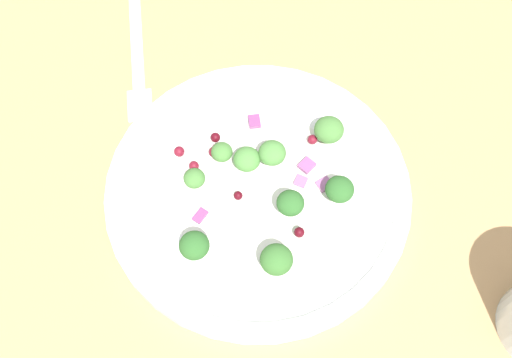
# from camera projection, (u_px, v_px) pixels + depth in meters

# --- Properties ---
(ground_plane) EXTENTS (1.80, 1.80, 0.02)m
(ground_plane) POSITION_uv_depth(u_px,v_px,m) (253.00, 207.00, 0.57)
(ground_plane) COLOR tan
(plate) EXTENTS (0.27, 0.27, 0.02)m
(plate) POSITION_uv_depth(u_px,v_px,m) (256.00, 188.00, 0.56)
(plate) COLOR white
(plate) RESTS_ON ground_plane
(dressing_pool) EXTENTS (0.16, 0.16, 0.00)m
(dressing_pool) POSITION_uv_depth(u_px,v_px,m) (256.00, 186.00, 0.55)
(dressing_pool) COLOR white
(dressing_pool) RESTS_ON plate
(broccoli_floret_0) EXTENTS (0.03, 0.03, 0.03)m
(broccoli_floret_0) POSITION_uv_depth(u_px,v_px,m) (329.00, 130.00, 0.56)
(broccoli_floret_0) COLOR #9EC684
(broccoli_floret_0) RESTS_ON plate
(broccoli_floret_1) EXTENTS (0.02, 0.02, 0.02)m
(broccoli_floret_1) POSITION_uv_depth(u_px,v_px,m) (268.00, 152.00, 0.55)
(broccoli_floret_1) COLOR #9EC684
(broccoli_floret_1) RESTS_ON plate
(broccoli_floret_2) EXTENTS (0.03, 0.03, 0.03)m
(broccoli_floret_2) POSITION_uv_depth(u_px,v_px,m) (340.00, 190.00, 0.53)
(broccoli_floret_2) COLOR #8EB77A
(broccoli_floret_2) RESTS_ON plate
(broccoli_floret_3) EXTENTS (0.02, 0.02, 0.02)m
(broccoli_floret_3) POSITION_uv_depth(u_px,v_px,m) (194.00, 179.00, 0.54)
(broccoli_floret_3) COLOR #9EC684
(broccoli_floret_3) RESTS_ON plate
(broccoli_floret_4) EXTENTS (0.03, 0.03, 0.03)m
(broccoli_floret_4) POSITION_uv_depth(u_px,v_px,m) (194.00, 246.00, 0.50)
(broccoli_floret_4) COLOR #9EC684
(broccoli_floret_4) RESTS_ON plate
(broccoli_floret_5) EXTENTS (0.03, 0.03, 0.03)m
(broccoli_floret_5) POSITION_uv_depth(u_px,v_px,m) (276.00, 260.00, 0.50)
(broccoli_floret_5) COLOR #ADD18E
(broccoli_floret_5) RESTS_ON plate
(broccoli_floret_6) EXTENTS (0.02, 0.02, 0.02)m
(broccoli_floret_6) POSITION_uv_depth(u_px,v_px,m) (222.00, 152.00, 0.55)
(broccoli_floret_6) COLOR #9EC684
(broccoli_floret_6) RESTS_ON plate
(broccoli_floret_7) EXTENTS (0.02, 0.02, 0.02)m
(broccoli_floret_7) POSITION_uv_depth(u_px,v_px,m) (293.00, 199.00, 0.52)
(broccoli_floret_7) COLOR #8EB77A
(broccoli_floret_7) RESTS_ON plate
(broccoli_floret_8) EXTENTS (0.02, 0.02, 0.02)m
(broccoli_floret_8) POSITION_uv_depth(u_px,v_px,m) (247.00, 160.00, 0.55)
(broccoli_floret_8) COLOR #ADD18E
(broccoli_floret_8) RESTS_ON plate
(cranberry_0) EXTENTS (0.01, 0.01, 0.01)m
(cranberry_0) POSITION_uv_depth(u_px,v_px,m) (299.00, 232.00, 0.52)
(cranberry_0) COLOR #4C0A14
(cranberry_0) RESTS_ON plate
(cranberry_1) EXTENTS (0.01, 0.01, 0.01)m
(cranberry_1) POSITION_uv_depth(u_px,v_px,m) (312.00, 140.00, 0.57)
(cranberry_1) COLOR maroon
(cranberry_1) RESTS_ON plate
(cranberry_2) EXTENTS (0.01, 0.01, 0.01)m
(cranberry_2) POSITION_uv_depth(u_px,v_px,m) (214.00, 152.00, 0.56)
(cranberry_2) COLOR maroon
(cranberry_2) RESTS_ON plate
(cranberry_3) EXTENTS (0.01, 0.01, 0.01)m
(cranberry_3) POSITION_uv_depth(u_px,v_px,m) (215.00, 137.00, 0.57)
(cranberry_3) COLOR #4C0A14
(cranberry_3) RESTS_ON plate
(cranberry_4) EXTENTS (0.01, 0.01, 0.01)m
(cranberry_4) POSITION_uv_depth(u_px,v_px,m) (238.00, 196.00, 0.54)
(cranberry_4) COLOR #4C0A14
(cranberry_4) RESTS_ON plate
(cranberry_5) EXTENTS (0.01, 0.01, 0.01)m
(cranberry_5) POSITION_uv_depth(u_px,v_px,m) (195.00, 165.00, 0.55)
(cranberry_5) COLOR maroon
(cranberry_5) RESTS_ON plate
(cranberry_6) EXTENTS (0.01, 0.01, 0.01)m
(cranberry_6) POSITION_uv_depth(u_px,v_px,m) (179.00, 152.00, 0.56)
(cranberry_6) COLOR maroon
(cranberry_6) RESTS_ON plate
(onion_bit_0) EXTENTS (0.02, 0.01, 0.00)m
(onion_bit_0) POSITION_uv_depth(u_px,v_px,m) (307.00, 165.00, 0.56)
(onion_bit_0) COLOR #934C84
(onion_bit_0) RESTS_ON plate
(onion_bit_1) EXTENTS (0.01, 0.01, 0.00)m
(onion_bit_1) POSITION_uv_depth(u_px,v_px,m) (200.00, 216.00, 0.54)
(onion_bit_1) COLOR #843D75
(onion_bit_1) RESTS_ON plate
(onion_bit_2) EXTENTS (0.02, 0.02, 0.00)m
(onion_bit_2) POSITION_uv_depth(u_px,v_px,m) (324.00, 184.00, 0.55)
(onion_bit_2) COLOR #A35B93
(onion_bit_2) RESTS_ON plate
(onion_bit_3) EXTENTS (0.01, 0.01, 0.01)m
(onion_bit_3) POSITION_uv_depth(u_px,v_px,m) (196.00, 181.00, 0.55)
(onion_bit_3) COLOR #843D75
(onion_bit_3) RESTS_ON plate
(onion_bit_4) EXTENTS (0.02, 0.02, 0.00)m
(onion_bit_4) POSITION_uv_depth(u_px,v_px,m) (254.00, 121.00, 0.58)
(onion_bit_4) COLOR #843D75
(onion_bit_4) RESTS_ON plate
(onion_bit_5) EXTENTS (0.01, 0.01, 0.00)m
(onion_bit_5) POSITION_uv_depth(u_px,v_px,m) (301.00, 181.00, 0.55)
(onion_bit_5) COLOR #A35B93
(onion_bit_5) RESTS_ON plate
(fork) EXTENTS (0.16, 0.12, 0.01)m
(fork) POSITION_uv_depth(u_px,v_px,m) (137.00, 54.00, 0.63)
(fork) COLOR silver
(fork) RESTS_ON ground_plane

